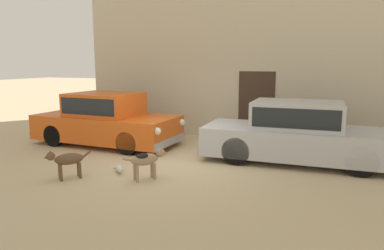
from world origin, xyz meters
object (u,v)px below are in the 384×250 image
stray_dog_spotted (66,160)px  stray_cat (119,169)px  parked_sedan_second (298,132)px  stray_dog_tan (146,159)px  parked_sedan_nearest (106,119)px

stray_dog_spotted → stray_cat: 1.13m
parked_sedan_second → stray_dog_tan: bearing=-138.9°
stray_dog_tan → stray_cat: stray_dog_tan is taller
parked_sedan_second → stray_cat: 4.24m
stray_cat → stray_dog_spotted: bearing=-83.2°
parked_sedan_nearest → parked_sedan_second: bearing=2.4°
parked_sedan_second → stray_cat: (-3.55, -2.24, -0.64)m
parked_sedan_second → stray_dog_spotted: 5.25m
parked_sedan_nearest → parked_sedan_second: (5.36, -0.02, -0.02)m
parked_sedan_nearest → stray_cat: (1.82, -2.26, -0.66)m
parked_sedan_nearest → stray_cat: size_ratio=7.51×
stray_dog_tan → stray_cat: (-0.79, 0.23, -0.35)m
stray_cat → stray_dog_tan: bearing=34.3°
stray_dog_spotted → stray_dog_tan: (1.54, 0.55, 0.02)m
parked_sedan_second → stray_dog_tan: (-2.75, -2.47, -0.29)m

